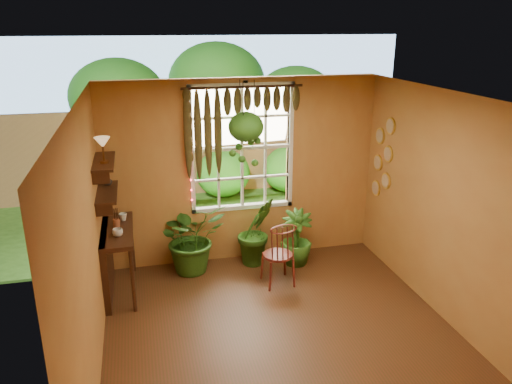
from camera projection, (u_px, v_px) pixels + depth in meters
floor at (286, 341)px, 5.63m from camera, size 4.50×4.50×0.00m
ceiling at (291, 101)px, 4.76m from camera, size 4.50×4.50×0.00m
wall_back at (242, 172)px, 7.26m from camera, size 4.00×0.00×4.00m
wall_left at (87, 251)px, 4.75m from camera, size 0.00×4.50×4.50m
wall_right at (457, 215)px, 5.64m from camera, size 0.00×4.50×4.50m
window at (242, 148)px, 7.18m from camera, size 1.52×0.10×1.86m
valance_vine at (237, 110)px, 6.86m from camera, size 1.70×0.12×1.10m
string_lights at (190, 149)px, 6.91m from camera, size 0.03×0.03×1.54m
wall_plates at (383, 158)px, 7.22m from camera, size 0.04×0.32×1.10m
counter_ledge at (110, 254)px, 6.49m from camera, size 0.40×1.20×0.90m
shelf_lower at (107, 192)px, 6.23m from camera, size 0.25×0.90×0.04m
shelf_upper at (104, 162)px, 6.10m from camera, size 0.25×0.90×0.04m
backyard at (211, 119)px, 11.59m from camera, size 14.00×10.00×12.00m
windsor_chair at (279, 263)px, 6.78m from camera, size 0.43×0.46×1.08m
potted_plant_left at (192, 237)px, 7.09m from camera, size 1.12×1.04×1.04m
potted_plant_mid at (256, 231)px, 7.31m from camera, size 0.67×0.59×1.02m
potted_plant_right at (296, 238)px, 7.33m from camera, size 0.55×0.55×0.83m
hanging_basket at (246, 131)px, 6.74m from camera, size 0.48×0.48×1.15m
cup_a at (118, 233)px, 6.17m from camera, size 0.16×0.16×0.10m
cup_b at (123, 217)px, 6.66m from camera, size 0.14×0.14×0.10m
brush_jar at (116, 218)px, 6.43m from camera, size 0.09×0.09×0.32m
shelf_vase at (108, 181)px, 6.44m from camera, size 0.12×0.12×0.12m
tiffany_lamp at (103, 144)px, 5.89m from camera, size 0.19×0.19×0.32m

